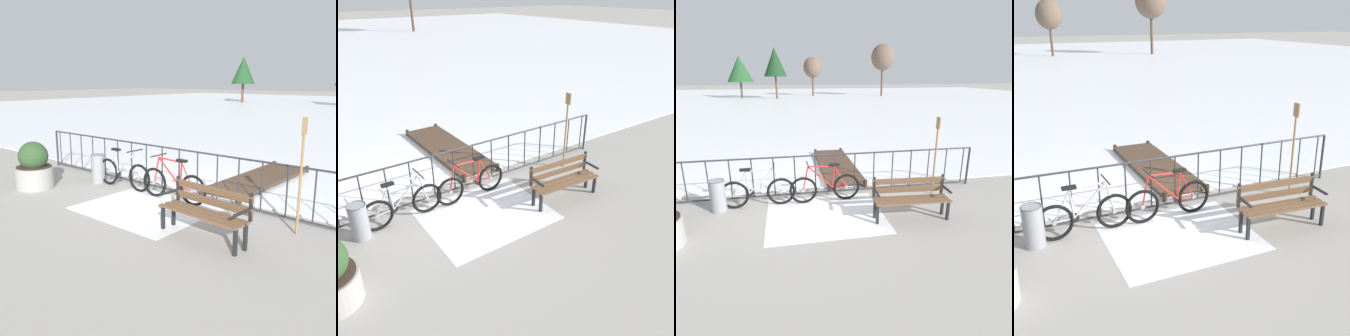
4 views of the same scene
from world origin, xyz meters
TOP-DOWN VIEW (x-y plane):
  - ground_plane at (0.00, 0.00)m, footprint 160.00×160.00m
  - snow_patch at (0.33, -1.20)m, footprint 2.52×2.09m
  - railing_fence at (0.00, 0.00)m, footprint 9.06×0.06m
  - bicycle_near_railing at (0.44, -0.43)m, footprint 1.71×0.52m
  - bicycle_second at (-1.13, -0.42)m, footprint 1.71×0.52m
  - park_bench at (2.11, -1.60)m, footprint 1.63×0.59m
  - planter_with_shrub at (-2.78, -1.80)m, footprint 0.89×0.89m
  - trash_bin at (-1.99, -0.49)m, footprint 0.35×0.35m
  - oar_upright at (3.22, -0.49)m, footprint 0.04×0.16m
  - wooden_dock at (1.15, 2.15)m, footprint 1.10×3.80m
  - tree_east_mid at (-17.23, 33.01)m, footprint 2.62×2.62m

SIDE VIEW (x-z plane):
  - ground_plane at x=0.00m, z-range 0.00..0.00m
  - snow_patch at x=0.33m, z-range 0.00..0.01m
  - wooden_dock at x=1.15m, z-range 0.02..0.22m
  - bicycle_near_railing at x=0.44m, z-range -0.12..0.86m
  - bicycle_second at x=-1.13m, z-range -0.12..0.86m
  - trash_bin at x=-1.99m, z-range 0.01..0.74m
  - planter_with_shrub at x=-2.78m, z-range -0.07..1.06m
  - park_bench at x=2.11m, z-range 0.07..0.96m
  - railing_fence at x=0.00m, z-range 0.02..1.09m
  - oar_upright at x=3.22m, z-range 0.15..2.13m
  - tree_east_mid at x=-17.23m, z-range 1.02..6.15m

